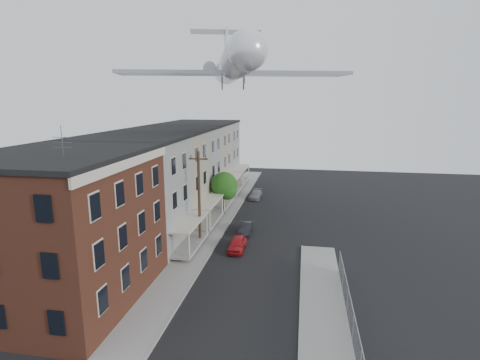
% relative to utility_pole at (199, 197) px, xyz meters
% --- Properties ---
extents(sidewalk_left, '(3.00, 62.00, 0.12)m').
position_rel_utility_pole_xyz_m(sidewalk_left, '(0.10, 6.00, -4.61)').
color(sidewalk_left, gray).
rests_on(sidewalk_left, ground).
extents(sidewalk_right, '(3.00, 26.00, 0.12)m').
position_rel_utility_pole_xyz_m(sidewalk_right, '(11.10, -12.00, -4.61)').
color(sidewalk_right, gray).
rests_on(sidewalk_right, ground).
extents(curb_left, '(0.15, 62.00, 0.14)m').
position_rel_utility_pole_xyz_m(curb_left, '(1.55, 6.00, -4.60)').
color(curb_left, gray).
rests_on(curb_left, ground).
extents(curb_right, '(0.15, 26.00, 0.14)m').
position_rel_utility_pole_xyz_m(curb_right, '(9.65, -12.00, -4.60)').
color(curb_right, gray).
rests_on(curb_right, ground).
extents(corner_building, '(10.31, 12.30, 12.15)m').
position_rel_utility_pole_xyz_m(corner_building, '(-6.40, -11.00, 0.49)').
color(corner_building, '#321710').
rests_on(corner_building, ground).
extents(row_house_a, '(11.98, 7.00, 10.30)m').
position_rel_utility_pole_xyz_m(row_house_a, '(-6.36, -1.50, 0.45)').
color(row_house_a, slate).
rests_on(row_house_a, ground).
extents(row_house_b, '(11.98, 7.00, 10.30)m').
position_rel_utility_pole_xyz_m(row_house_b, '(-6.36, 5.50, 0.45)').
color(row_house_b, gray).
rests_on(row_house_b, ground).
extents(row_house_c, '(11.98, 7.00, 10.30)m').
position_rel_utility_pole_xyz_m(row_house_c, '(-6.36, 12.50, 0.45)').
color(row_house_c, slate).
rests_on(row_house_c, ground).
extents(row_house_d, '(11.98, 7.00, 10.30)m').
position_rel_utility_pole_xyz_m(row_house_d, '(-6.36, 19.50, 0.45)').
color(row_house_d, gray).
rests_on(row_house_d, ground).
extents(row_house_e, '(11.98, 7.00, 10.30)m').
position_rel_utility_pole_xyz_m(row_house_e, '(-6.36, 26.50, 0.45)').
color(row_house_e, slate).
rests_on(row_house_e, ground).
extents(chainlink_fence, '(0.06, 18.06, 1.90)m').
position_rel_utility_pole_xyz_m(chainlink_fence, '(12.60, -13.00, -3.68)').
color(chainlink_fence, gray).
rests_on(chainlink_fence, ground).
extents(utility_pole, '(1.80, 0.26, 9.00)m').
position_rel_utility_pole_xyz_m(utility_pole, '(0.00, 0.00, 0.00)').
color(utility_pole, black).
rests_on(utility_pole, ground).
extents(street_tree, '(3.22, 3.20, 5.20)m').
position_rel_utility_pole_xyz_m(street_tree, '(0.33, 9.92, -1.22)').
color(street_tree, black).
rests_on(street_tree, ground).
extents(car_near, '(1.45, 3.58, 1.22)m').
position_rel_utility_pole_xyz_m(car_near, '(3.74, -0.76, -4.07)').
color(car_near, '#B4171E').
rests_on(car_near, ground).
extents(car_mid, '(1.27, 3.39, 1.11)m').
position_rel_utility_pole_xyz_m(car_mid, '(3.80, 3.74, -4.12)').
color(car_mid, black).
rests_on(car_mid, ground).
extents(car_far, '(1.69, 3.85, 1.10)m').
position_rel_utility_pole_xyz_m(car_far, '(3.02, 17.94, -4.12)').
color(car_far, gray).
rests_on(car_far, ground).
extents(airplane, '(23.87, 27.30, 7.88)m').
position_rel_utility_pole_xyz_m(airplane, '(1.63, 8.58, 12.61)').
color(airplane, silver).
rests_on(airplane, ground).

